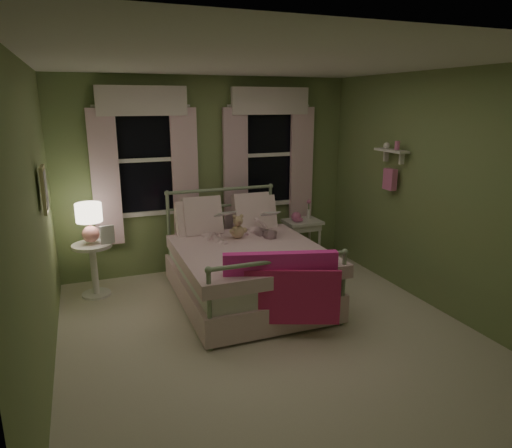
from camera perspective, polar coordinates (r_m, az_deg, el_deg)
name	(u,v)px	position (r m, az deg, el deg)	size (l,w,h in m)	color
room_shell	(269,207)	(4.31, 1.60, 2.08)	(4.20, 4.20, 4.20)	silver
bed	(245,267)	(5.38, -1.34, -5.45)	(1.58, 2.04, 1.18)	white
pink_throw	(281,280)	(4.41, 3.20, -7.03)	(1.08, 0.49, 0.71)	#FD31A9
child_left	(211,216)	(5.52, -5.59, 1.00)	(0.27, 0.17, 0.73)	#F7D1DD
child_right	(255,211)	(5.69, -0.16, 1.60)	(0.37, 0.28, 0.75)	#F7D1DD
book_left	(217,219)	(5.28, -4.87, 0.68)	(0.20, 0.27, 0.03)	beige
book_right	(262,218)	(5.47, 0.78, 0.77)	(0.20, 0.27, 0.02)	beige
teddy_bear	(238,228)	(5.49, -2.29, -0.56)	(0.22, 0.18, 0.30)	tan
nightstand_left	(94,262)	(5.77, -19.65, -4.55)	(0.46, 0.46, 0.65)	white
table_lamp	(89,219)	(5.62, -20.12, 0.61)	(0.30, 0.30, 0.47)	pink
book_nightstand	(101,244)	(5.62, -18.81, -2.41)	(0.16, 0.22, 0.02)	beige
nightstand_right	(302,227)	(6.49, 5.80, -0.39)	(0.50, 0.40, 0.64)	white
pink_toy	(296,217)	(6.40, 5.06, 0.88)	(0.14, 0.18, 0.14)	pink
bud_vase	(309,209)	(6.53, 6.60, 1.84)	(0.06, 0.06, 0.28)	white
window_left	(145,155)	(5.99, -13.70, 8.42)	(1.34, 0.13, 1.96)	black
window_right	(269,150)	(6.43, 1.66, 9.26)	(1.34, 0.13, 1.96)	black
wall_shelf	(391,165)	(5.82, 16.50, 7.08)	(0.15, 0.50, 0.60)	white
framed_picture	(44,189)	(4.55, -24.93, 3.95)	(0.03, 0.32, 0.42)	beige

